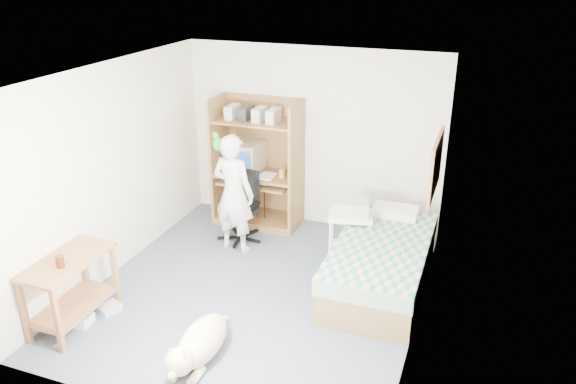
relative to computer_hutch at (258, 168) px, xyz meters
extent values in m
plane|color=#4E586A|center=(0.70, -1.74, -0.82)|extent=(4.00, 4.00, 0.00)
cube|color=silver|center=(0.70, 0.26, 0.43)|extent=(3.60, 0.02, 2.50)
cube|color=silver|center=(2.50, -1.74, 0.43)|extent=(0.02, 4.00, 2.50)
cube|color=silver|center=(-1.10, -1.74, 0.43)|extent=(0.02, 4.00, 2.50)
cube|color=white|center=(0.70, -1.74, 1.68)|extent=(3.60, 4.00, 0.02)
cube|color=brown|center=(-0.58, -0.04, 0.08)|extent=(0.04, 0.60, 1.80)
cube|color=brown|center=(0.58, -0.04, 0.08)|extent=(0.04, 0.60, 1.80)
cube|color=brown|center=(0.00, 0.25, 0.08)|extent=(1.20, 0.02, 1.80)
cube|color=brown|center=(0.00, -0.04, -0.08)|extent=(1.12, 0.60, 0.04)
cube|color=brown|center=(0.00, -0.12, -0.18)|extent=(1.00, 0.50, 0.03)
cube|color=brown|center=(0.00, -0.04, 0.68)|extent=(1.12, 0.55, 0.03)
cube|color=brown|center=(0.00, -0.04, -0.77)|extent=(1.12, 0.60, 0.10)
cube|color=brown|center=(2.00, -1.14, -0.64)|extent=(1.00, 2.00, 0.36)
cube|color=teal|center=(2.00, -1.14, -0.36)|extent=(1.02, 2.02, 0.20)
cube|color=white|center=(2.00, -0.34, -0.22)|extent=(0.55, 0.35, 0.12)
cube|color=brown|center=(-0.85, -2.94, -0.09)|extent=(0.50, 1.00, 0.04)
cube|color=brown|center=(-1.05, -3.39, -0.47)|extent=(0.05, 0.05, 0.70)
cube|color=brown|center=(-0.65, -3.39, -0.47)|extent=(0.05, 0.05, 0.70)
cube|color=brown|center=(-1.05, -2.49, -0.47)|extent=(0.05, 0.05, 0.70)
cube|color=brown|center=(-0.65, -2.49, -0.47)|extent=(0.05, 0.05, 0.70)
cube|color=brown|center=(-0.85, -2.94, -0.62)|extent=(0.46, 0.92, 0.03)
cube|color=olive|center=(2.48, -0.84, 0.63)|extent=(0.03, 0.90, 0.60)
cube|color=brown|center=(2.47, -0.84, 0.94)|extent=(0.04, 0.94, 0.04)
cube|color=brown|center=(2.47, -0.84, 0.32)|extent=(0.04, 0.94, 0.04)
cylinder|color=black|center=(-0.02, -0.64, -0.79)|extent=(0.53, 0.53, 0.05)
cylinder|color=black|center=(-0.02, -0.64, -0.62)|extent=(0.05, 0.05, 0.35)
cube|color=black|center=(-0.02, -0.64, -0.40)|extent=(0.46, 0.46, 0.07)
cube|color=black|center=(0.01, -0.44, -0.11)|extent=(0.38, 0.11, 0.49)
cube|color=black|center=(-0.24, -0.60, -0.27)|extent=(0.07, 0.27, 0.04)
cube|color=black|center=(0.20, -0.67, -0.27)|extent=(0.07, 0.27, 0.04)
imported|color=silver|center=(0.03, -0.89, -0.04)|extent=(0.62, 0.46, 1.57)
ellipsoid|color=#1A8213|center=(-0.17, -0.87, 0.60)|extent=(0.12, 0.12, 0.18)
sphere|color=#1A8213|center=(-0.17, -0.90, 0.71)|extent=(0.08, 0.08, 0.08)
cone|color=#DC5313|center=(-0.18, -0.94, 0.71)|extent=(0.04, 0.04, 0.03)
cylinder|color=#1A8213|center=(-0.16, -0.82, 0.49)|extent=(0.04, 0.13, 0.11)
ellipsoid|color=beige|center=(0.66, -2.96, -0.65)|extent=(0.38, 0.78, 0.35)
sphere|color=beige|center=(0.67, -3.39, -0.56)|extent=(0.26, 0.26, 0.26)
cone|color=beige|center=(0.60, -3.41, -0.44)|extent=(0.08, 0.08, 0.10)
cone|color=beige|center=(0.73, -3.41, -0.44)|extent=(0.08, 0.08, 0.10)
ellipsoid|color=beige|center=(0.67, -3.50, -0.60)|extent=(0.09, 0.14, 0.09)
cylinder|color=beige|center=(0.65, -2.55, -0.71)|extent=(0.07, 0.25, 0.12)
cube|color=white|center=(1.52, -0.67, -0.20)|extent=(0.61, 0.53, 0.04)
cube|color=white|center=(1.52, -0.67, -0.66)|extent=(0.56, 0.48, 0.03)
cylinder|color=white|center=(1.28, -0.85, -0.51)|extent=(0.03, 0.03, 0.62)
cylinder|color=white|center=(1.75, -0.85, -0.51)|extent=(0.03, 0.03, 0.62)
cylinder|color=white|center=(1.28, -0.49, -0.51)|extent=(0.03, 0.03, 0.62)
cylinder|color=white|center=(1.75, -0.49, -0.51)|extent=(0.03, 0.03, 0.62)
cube|color=#AAAAA5|center=(1.52, -0.67, -0.09)|extent=(0.48, 0.40, 0.18)
cube|color=beige|center=(-0.18, 0.01, 0.15)|extent=(0.45, 0.47, 0.40)
cube|color=navy|center=(-0.20, -0.21, 0.15)|extent=(0.34, 0.03, 0.28)
cube|color=beige|center=(-0.04, -0.16, -0.15)|extent=(0.47, 0.22, 0.03)
cylinder|color=gold|center=(0.39, -0.09, 0.00)|extent=(0.08, 0.08, 0.12)
cylinder|color=#431D0A|center=(-0.80, -3.08, -0.01)|extent=(0.08, 0.08, 0.12)
cube|color=silver|center=(-0.80, -2.96, -0.77)|extent=(0.27, 0.22, 0.10)
cube|color=#B3B3AE|center=(-0.64, -2.66, -0.78)|extent=(0.24, 0.27, 0.08)
camera|label=1|loc=(2.94, -6.79, 2.74)|focal=35.00mm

